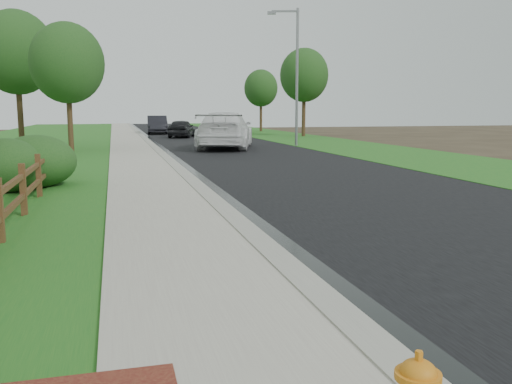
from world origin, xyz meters
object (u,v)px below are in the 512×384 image
object	(u,v)px
dark_car_mid	(182,128)
streetlight	(295,69)
white_suv	(225,130)
ranch_fence	(12,196)

from	to	relation	value
dark_car_mid	streetlight	bearing A→B (deg)	131.67
white_suv	streetlight	world-z (taller)	streetlight
streetlight	dark_car_mid	bearing A→B (deg)	114.15
ranch_fence	streetlight	distance (m)	23.89
ranch_fence	dark_car_mid	xyz separation A→B (m)	(6.93, 31.85, 0.09)
dark_car_mid	streetlight	distance (m)	13.32
streetlight	ranch_fence	bearing A→B (deg)	-121.04
ranch_fence	white_suv	distance (m)	20.76
ranch_fence	streetlight	bearing A→B (deg)	58.96
ranch_fence	dark_car_mid	distance (m)	32.60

